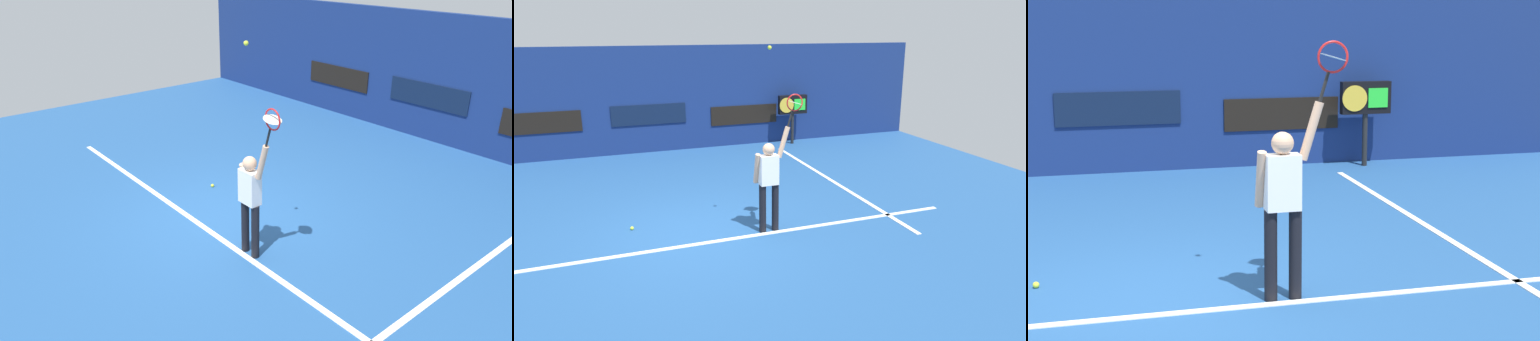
% 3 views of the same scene
% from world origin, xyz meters
% --- Properties ---
extents(ground_plane, '(18.00, 18.00, 0.00)m').
position_xyz_m(ground_plane, '(0.00, 0.00, 0.00)').
color(ground_plane, '#23518C').
extents(back_wall, '(18.00, 0.20, 3.17)m').
position_xyz_m(back_wall, '(0.00, 6.62, 1.58)').
color(back_wall, navy).
rests_on(back_wall, ground_plane).
extents(sponsor_banner_center, '(2.20, 0.03, 0.60)m').
position_xyz_m(sponsor_banner_center, '(0.00, 6.50, 1.16)').
color(sponsor_banner_center, '#0C1933').
extents(sponsor_banner_portside, '(2.20, 0.03, 0.60)m').
position_xyz_m(sponsor_banner_portside, '(-3.00, 6.50, 1.11)').
color(sponsor_banner_portside, black).
extents(sponsor_banner_starboard, '(2.20, 0.03, 0.60)m').
position_xyz_m(sponsor_banner_starboard, '(3.00, 6.50, 0.98)').
color(sponsor_banner_starboard, black).
extents(court_baseline, '(10.00, 0.10, 0.01)m').
position_xyz_m(court_baseline, '(0.00, -0.47, 0.01)').
color(court_baseline, white).
rests_on(court_baseline, ground_plane).
extents(court_sideline, '(0.10, 7.00, 0.01)m').
position_xyz_m(court_sideline, '(3.82, 2.00, 0.01)').
color(court_sideline, white).
rests_on(court_sideline, ground_plane).
extents(tennis_player, '(0.66, 0.31, 1.98)m').
position_xyz_m(tennis_player, '(1.28, -0.35, 1.01)').
color(tennis_player, black).
rests_on(tennis_player, ground_plane).
extents(tennis_racket, '(0.39, 0.27, 0.63)m').
position_xyz_m(tennis_racket, '(1.76, -0.35, 2.36)').
color(tennis_racket, black).
extents(tennis_ball, '(0.07, 0.07, 0.07)m').
position_xyz_m(tennis_ball, '(1.28, -0.40, 3.35)').
color(tennis_ball, '#CCE033').
extents(scoreboard_clock, '(0.96, 0.20, 1.59)m').
position_xyz_m(scoreboard_clock, '(4.49, 6.05, 1.22)').
color(scoreboard_clock, black).
rests_on(scoreboard_clock, ground_plane).
extents(spare_ball, '(0.07, 0.07, 0.07)m').
position_xyz_m(spare_ball, '(-1.13, 0.59, 0.03)').
color(spare_ball, '#CCE033').
rests_on(spare_ball, ground_plane).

